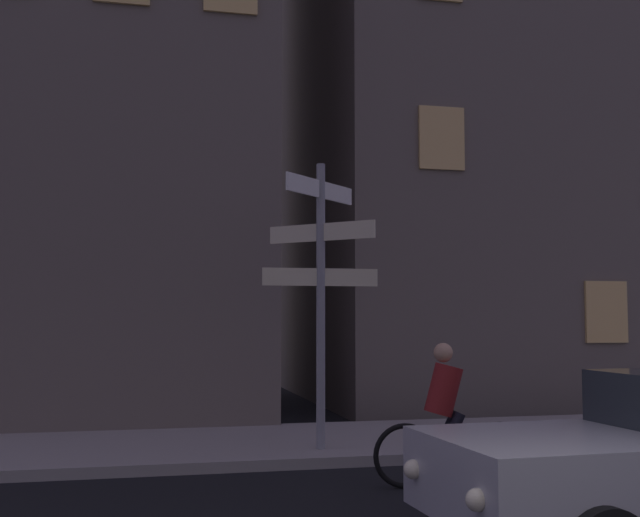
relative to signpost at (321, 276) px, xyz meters
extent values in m
cube|color=#9E9991|center=(0.09, 0.97, -2.38)|extent=(40.00, 3.28, 0.14)
cylinder|color=gray|center=(0.00, 0.00, -0.38)|extent=(0.12, 0.12, 3.86)
cube|color=white|center=(0.00, 0.00, 1.19)|extent=(1.19, 1.19, 0.24)
cube|color=beige|center=(0.00, 0.00, 0.60)|extent=(1.21, 1.21, 0.24)
cube|color=beige|center=(0.00, 0.00, -0.01)|extent=(1.61, 0.03, 0.24)
cylinder|color=black|center=(0.56, -3.98, -2.13)|extent=(0.65, 0.25, 0.64)
sphere|color=#F9EFCC|center=(-0.17, -5.42, -1.79)|extent=(0.16, 0.16, 0.16)
sphere|color=#F9EFCC|center=(-0.22, -4.29, -1.79)|extent=(0.16, 0.16, 0.16)
torus|color=black|center=(1.60, -2.10, -2.09)|extent=(0.72, 0.14, 0.72)
torus|color=black|center=(0.51, -1.98, -2.09)|extent=(0.72, 0.14, 0.72)
cylinder|color=black|center=(1.05, -2.04, -1.84)|extent=(1.00, 0.15, 0.04)
cylinder|color=maroon|center=(0.95, -2.03, -1.37)|extent=(0.48, 0.37, 0.61)
sphere|color=tan|center=(0.95, -2.03, -0.95)|extent=(0.22, 0.22, 0.22)
cylinder|color=black|center=(1.01, -1.94, -1.87)|extent=(0.35, 0.16, 0.55)
cylinder|color=black|center=(0.99, -2.12, -1.87)|extent=(0.35, 0.16, 0.55)
cube|color=#6B6056|center=(6.51, 7.79, 5.58)|extent=(10.14, 8.78, 16.06)
cube|color=#F2C672|center=(6.51, 3.37, -0.45)|extent=(0.90, 0.06, 1.20)
cube|color=#F2C672|center=(3.12, 3.37, 2.81)|extent=(0.90, 0.06, 1.20)
camera|label=1|loc=(-2.45, -10.54, -0.55)|focal=44.77mm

